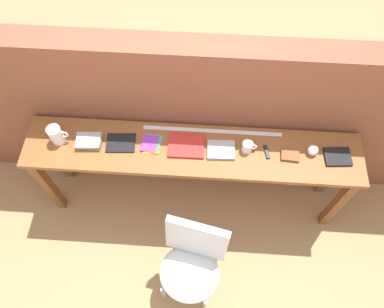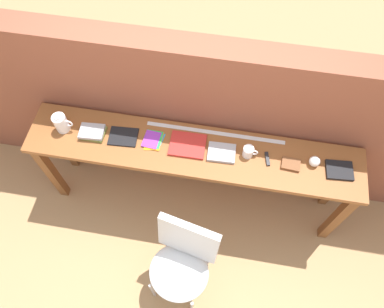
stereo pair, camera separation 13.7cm
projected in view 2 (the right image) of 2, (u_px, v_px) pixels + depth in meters
name	position (u px, v px, depth m)	size (l,w,h in m)	color
ground_plane	(187.00, 227.00, 3.36)	(40.00, 40.00, 0.00)	tan
brick_wall_back	(200.00, 119.00, 2.98)	(6.00, 0.20, 1.59)	brown
sideboard	(193.00, 159.00, 2.86)	(2.50, 0.44, 0.88)	brown
chair_white_moulded	(182.00, 261.00, 2.70)	(0.52, 0.53, 0.89)	silver
pitcher_white	(61.00, 123.00, 2.76)	(0.14, 0.10, 0.18)	white
book_stack_leftmost	(93.00, 132.00, 2.79)	(0.19, 0.15, 0.05)	olive
magazine_cycling	(123.00, 137.00, 2.79)	(0.21, 0.16, 0.01)	black
pamphlet_pile_colourful	(153.00, 140.00, 2.77)	(0.16, 0.18, 0.01)	#3399D8
book_open_centre	(188.00, 145.00, 2.75)	(0.26, 0.21, 0.02)	red
book_grey_hardcover	(222.00, 153.00, 2.71)	(0.20, 0.16, 0.03)	#9E9EA3
mug	(248.00, 152.00, 2.68)	(0.11, 0.08, 0.09)	white
multitool_folded	(267.00, 159.00, 2.69)	(0.02, 0.11, 0.02)	black
leather_journal_brown	(291.00, 164.00, 2.67)	(0.13, 0.10, 0.02)	brown
sports_ball_small	(315.00, 161.00, 2.65)	(0.08, 0.08, 0.08)	silver
book_repair_rightmost	(339.00, 170.00, 2.65)	(0.19, 0.15, 0.02)	black
ruler_metal_back_edge	(215.00, 133.00, 2.81)	(1.05, 0.03, 0.00)	silver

